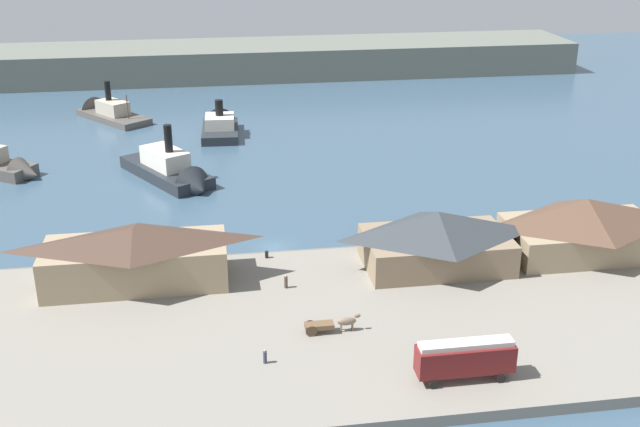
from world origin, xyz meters
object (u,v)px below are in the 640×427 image
object	(u,v)px
ferry_shed_customs_shed	(437,238)
ferry_approaching_west	(174,172)
ferry_shed_west_terminal	(135,255)
mooring_post_center_west	(267,255)
street_tram	(465,357)
ferry_shed_central_terminal	(585,226)
horse_cart	(330,324)
pedestrian_near_east_shed	(286,282)
ferry_mid_harbor	(220,126)
pedestrian_near_west_shed	(265,357)
ferry_moored_east	(106,112)

from	to	relation	value
ferry_shed_customs_shed	ferry_approaching_west	xyz separation A→B (m)	(-32.61, 39.19, -3.18)
ferry_shed_west_terminal	mooring_post_center_west	xyz separation A→B (m)	(15.67, 4.45, -3.08)
street_tram	ferry_shed_central_terminal	bearing A→B (deg)	46.03
ferry_shed_customs_shed	horse_cart	size ratio (longest dim) A/B	3.04
pedestrian_near_east_shed	ferry_mid_harbor	world-z (taller)	ferry_mid_harbor
ferry_shed_central_terminal	horse_cart	bearing A→B (deg)	-157.57
ferry_shed_central_terminal	street_tram	size ratio (longest dim) A/B	2.10
ferry_shed_west_terminal	pedestrian_near_east_shed	distance (m)	17.82
ferry_mid_harbor	ferry_approaching_west	bearing A→B (deg)	-107.03
street_tram	horse_cart	xyz separation A→B (m)	(-11.05, 10.38, -1.45)
ferry_shed_customs_shed	ferry_mid_harbor	size ratio (longest dim) A/B	1.11
ferry_shed_customs_shed	pedestrian_near_west_shed	distance (m)	29.46
ferry_approaching_west	pedestrian_near_east_shed	bearing A→B (deg)	-72.07
ferry_shed_west_terminal	ferry_shed_customs_shed	world-z (taller)	ferry_shed_customs_shed
ferry_mid_harbor	ferry_shed_customs_shed	bearing A→B (deg)	-70.31
ferry_mid_harbor	ferry_moored_east	world-z (taller)	ferry_moored_east
street_tram	ferry_mid_harbor	bearing A→B (deg)	102.11
ferry_shed_west_terminal	pedestrian_near_east_shed	xyz separation A→B (m)	(17.15, -3.99, -2.76)
ferry_moored_east	mooring_post_center_west	bearing A→B (deg)	-70.50
pedestrian_near_west_shed	ferry_shed_west_terminal	bearing A→B (deg)	124.58
ferry_shed_customs_shed	ferry_moored_east	distance (m)	95.35
street_tram	mooring_post_center_west	distance (m)	33.49
mooring_post_center_west	pedestrian_near_east_shed	bearing A→B (deg)	-80.05
mooring_post_center_west	ferry_approaching_west	xyz separation A→B (m)	(-12.22, 33.90, -0.01)
ferry_shed_customs_shed	street_tram	size ratio (longest dim) A/B	1.93
ferry_moored_east	street_tram	bearing A→B (deg)	-67.90
ferry_approaching_west	ferry_moored_east	xyz separation A→B (m)	(-15.12, 43.28, -0.45)
mooring_post_center_west	horse_cart	bearing A→B (deg)	-75.57
street_tram	ferry_approaching_west	xyz separation A→B (m)	(-28.16, 63.29, -1.94)
ferry_shed_customs_shed	pedestrian_near_east_shed	bearing A→B (deg)	-170.53
pedestrian_near_west_shed	ferry_mid_harbor	size ratio (longest dim) A/B	0.09
ferry_shed_central_terminal	street_tram	bearing A→B (deg)	-133.97
ferry_shed_west_terminal	street_tram	bearing A→B (deg)	-38.27
pedestrian_near_east_shed	pedestrian_near_west_shed	bearing A→B (deg)	-103.87
ferry_shed_customs_shed	street_tram	world-z (taller)	ferry_shed_customs_shed
ferry_moored_east	ferry_shed_west_terminal	bearing A→B (deg)	-81.87
horse_cart	mooring_post_center_west	size ratio (longest dim) A/B	6.53
pedestrian_near_west_shed	ferry_approaching_west	bearing A→B (deg)	99.73
street_tram	ferry_approaching_west	world-z (taller)	ferry_approaching_west
ferry_shed_customs_shed	street_tram	bearing A→B (deg)	-100.47
ferry_shed_west_terminal	ferry_approaching_west	world-z (taller)	ferry_approaching_west
pedestrian_near_east_shed	ferry_approaching_west	world-z (taller)	ferry_approaching_west
horse_cart	ferry_approaching_west	world-z (taller)	ferry_approaching_west
ferry_shed_customs_shed	ferry_mid_harbor	distance (m)	71.42
pedestrian_near_east_shed	ferry_mid_harbor	bearing A→B (deg)	94.17
street_tram	pedestrian_near_east_shed	size ratio (longest dim) A/B	5.54
ferry_shed_central_terminal	horse_cart	world-z (taller)	ferry_shed_central_terminal
mooring_post_center_west	ferry_approaching_west	size ratio (longest dim) A/B	0.04
ferry_shed_west_terminal	ferry_shed_central_terminal	distance (m)	55.57
ferry_moored_east	ferry_mid_harbor	bearing A→B (deg)	-32.85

